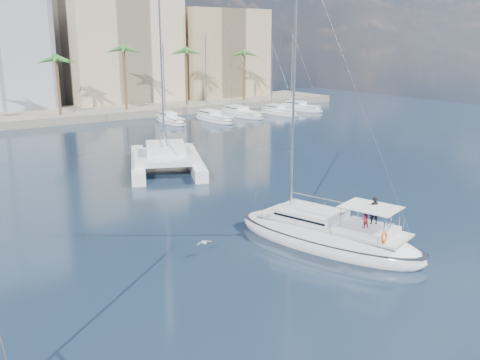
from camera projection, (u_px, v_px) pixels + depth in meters
ground at (238, 247)px, 32.81m from camera, size 160.00×160.00×0.00m
quay at (10, 119)px, 81.02m from camera, size 120.00×14.00×1.20m
building_beige at (120, 52)px, 97.92m from camera, size 20.00×14.00×20.00m
building_tan_right at (217, 56)px, 107.65m from camera, size 18.00×12.00×18.00m
palm_centre at (9, 54)px, 75.38m from camera, size 3.60×3.60×12.30m
palm_right at (213, 51)px, 94.18m from camera, size 3.60×3.60×12.30m
main_sloop at (327, 236)px, 33.04m from camera, size 7.48×13.39×18.95m
catamaran at (166, 157)px, 52.35m from camera, size 11.47×14.89×19.28m
seagull at (204, 242)px, 31.27m from camera, size 1.00×0.43×0.19m
moored_yacht_a at (170, 123)px, 81.14m from camera, size 3.37×9.52×11.90m
moored_yacht_b at (214, 121)px, 83.14m from camera, size 3.32×10.83×13.72m
moored_yacht_c at (240, 116)px, 88.33m from camera, size 3.98×12.33×15.54m
moored_yacht_d at (279, 114)px, 90.33m from camera, size 3.52×9.55×11.90m
moored_yacht_e at (300, 110)px, 95.52m from camera, size 4.61×11.11×13.72m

